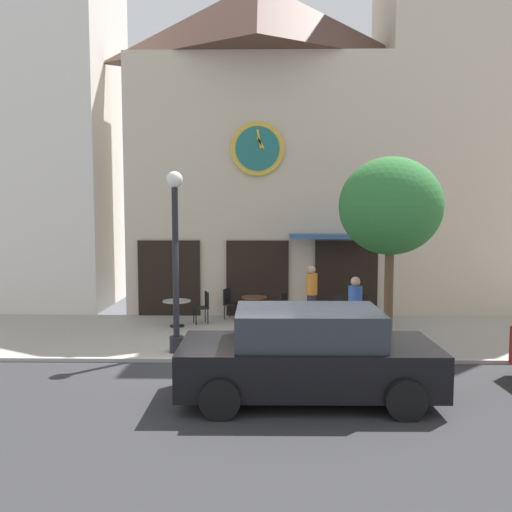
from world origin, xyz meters
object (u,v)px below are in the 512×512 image
(street_tree, at_px, (390,207))
(pedestrian_blue, at_px, (355,311))
(cafe_chair_facing_wall, at_px, (280,306))
(pedestrian_orange, at_px, (312,294))
(cafe_chair_corner, at_px, (332,315))
(cafe_table_center, at_px, (362,314))
(cafe_chair_near_lamp, at_px, (360,308))
(parked_car_black, at_px, (308,355))
(cafe_table_near_door, at_px, (177,307))
(cafe_chair_mid_row, at_px, (340,310))
(cafe_chair_by_entrance, at_px, (230,301))
(street_lamp, at_px, (176,261))
(cafe_chair_left_end, at_px, (203,305))
(cafe_table_center_right, at_px, (254,304))

(street_tree, xyz_separation_m, pedestrian_blue, (-0.63, 0.60, -2.42))
(street_tree, relative_size, cafe_chair_facing_wall, 4.85)
(cafe_chair_facing_wall, xyz_separation_m, pedestrian_orange, (0.88, 0.01, 0.33))
(cafe_chair_corner, bearing_deg, cafe_table_center, 7.78)
(cafe_chair_near_lamp, bearing_deg, cafe_chair_corner, -133.80)
(parked_car_black, bearing_deg, cafe_table_near_door, 119.73)
(cafe_table_near_door, xyz_separation_m, cafe_chair_mid_row, (4.46, -0.20, -0.01))
(cafe_chair_by_entrance, bearing_deg, street_lamp, -104.46)
(cafe_chair_left_end, bearing_deg, parked_car_black, -67.53)
(cafe_table_near_door, height_order, cafe_chair_left_end, cafe_chair_left_end)
(street_tree, height_order, cafe_table_center_right, street_tree)
(cafe_table_near_door, distance_m, cafe_chair_mid_row, 4.47)
(street_tree, bearing_deg, cafe_table_near_door, 152.13)
(cafe_chair_left_end, xyz_separation_m, pedestrian_blue, (3.86, -2.58, 0.33))
(cafe_chair_left_end, distance_m, pedestrian_blue, 4.65)
(cafe_table_center, relative_size, cafe_chair_by_entrance, 0.88)
(cafe_chair_mid_row, bearing_deg, cafe_table_center, -53.54)
(cafe_chair_corner, bearing_deg, parked_car_black, -102.15)
(pedestrian_orange, relative_size, parked_car_black, 0.39)
(cafe_chair_left_end, bearing_deg, cafe_chair_corner, -22.07)
(street_lamp, bearing_deg, cafe_chair_by_entrance, 75.54)
(cafe_chair_mid_row, height_order, cafe_chair_facing_wall, same)
(street_lamp, relative_size, cafe_chair_near_lamp, 4.52)
(cafe_table_near_door, xyz_separation_m, parked_car_black, (3.16, -5.54, 0.22))
(cafe_chair_mid_row, relative_size, pedestrian_orange, 0.54)
(cafe_chair_facing_wall, bearing_deg, cafe_table_center, -29.22)
(street_lamp, bearing_deg, cafe_table_center_right, 62.63)
(cafe_chair_left_end, bearing_deg, cafe_table_near_door, -146.70)
(cafe_chair_by_entrance, distance_m, pedestrian_orange, 2.49)
(cafe_table_center_right, xyz_separation_m, cafe_chair_by_entrance, (-0.73, 0.44, -0.01))
(cafe_table_center, relative_size, cafe_chair_corner, 0.88)
(street_tree, xyz_separation_m, cafe_table_near_door, (-5.17, 2.73, -2.74))
(cafe_chair_facing_wall, bearing_deg, cafe_table_near_door, -173.71)
(street_lamp, bearing_deg, pedestrian_blue, 6.94)
(cafe_table_near_door, bearing_deg, pedestrian_orange, 4.94)
(cafe_table_center, bearing_deg, cafe_table_near_door, 170.28)
(cafe_table_center, relative_size, pedestrian_orange, 0.47)
(cafe_chair_corner, bearing_deg, street_tree, -60.10)
(pedestrian_blue, bearing_deg, cafe_chair_facing_wall, 124.46)
(street_lamp, height_order, cafe_chair_mid_row, street_lamp)
(parked_car_black, bearing_deg, cafe_chair_by_entrance, 105.02)
(street_tree, xyz_separation_m, cafe_chair_left_end, (-4.49, 3.18, -2.75))
(cafe_chair_near_lamp, distance_m, pedestrian_orange, 1.38)
(cafe_chair_mid_row, distance_m, cafe_chair_facing_wall, 1.68)
(cafe_table_near_door, height_order, cafe_chair_by_entrance, cafe_chair_by_entrance)
(cafe_chair_by_entrance, relative_size, pedestrian_blue, 0.54)
(cafe_table_center, bearing_deg, cafe_chair_facing_wall, 150.78)
(street_tree, bearing_deg, cafe_table_center_right, 132.19)
(pedestrian_blue, bearing_deg, cafe_chair_by_entrance, 134.59)
(street_lamp, bearing_deg, cafe_table_near_door, 99.42)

